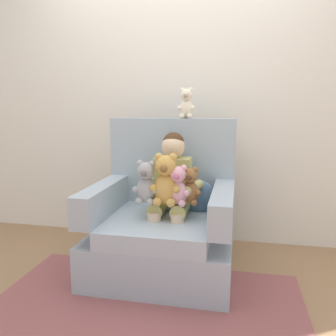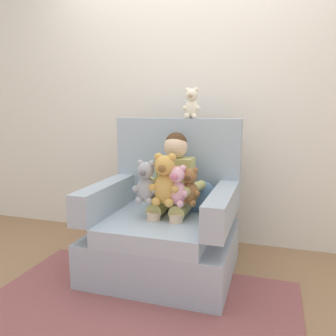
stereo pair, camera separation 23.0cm
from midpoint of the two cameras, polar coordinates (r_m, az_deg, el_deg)
ground_plane at (r=2.61m, az=1.87°, el=-16.91°), size 8.00×8.00×0.00m
back_wall at (r=3.07m, az=5.94°, el=12.16°), size 6.00×0.10×2.60m
floor_rug at (r=2.06m, az=-3.71°, el=-24.86°), size 1.88×1.53×0.01m
armchair at (r=2.53m, az=2.27°, el=-9.44°), size 0.99×0.89×1.10m
seated_child at (r=2.44m, az=3.54°, el=-2.77°), size 0.45×0.39×0.82m
plush_pink at (r=2.26m, az=4.42°, el=-3.14°), size 0.16×0.13×0.28m
plush_brown at (r=2.29m, az=6.52°, el=-3.24°), size 0.15×0.12×0.26m
plush_honey at (r=2.27m, az=2.39°, el=-2.20°), size 0.21×0.17×0.35m
plush_grey at (r=2.31m, az=-0.87°, el=-2.58°), size 0.18×0.14×0.30m
plush_cream_on_backrest at (r=2.66m, az=6.52°, el=10.58°), size 0.14×0.11×0.23m
throw_pillow at (r=2.52m, az=8.10°, el=-5.03°), size 0.27×0.13×0.26m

